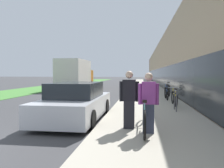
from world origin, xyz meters
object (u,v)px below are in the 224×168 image
person_bystander (129,100)px  cruiser_bike_middle (166,93)px  moving_truck (75,75)px  cruiser_bike_farthest (168,90)px  parked_sedan_curbside (76,103)px  person_rider (148,103)px  cruiser_bike_nearest (174,98)px  tandem_bicycle (144,116)px  bike_rack_hoop (176,98)px

person_bystander → cruiser_bike_middle: size_ratio=0.90×
moving_truck → cruiser_bike_farthest: bearing=-38.6°
cruiser_bike_middle → parked_sedan_curbside: 6.70m
person_rider → cruiser_bike_nearest: size_ratio=0.87×
tandem_bicycle → parked_sedan_curbside: size_ratio=0.61×
cruiser_bike_middle → moving_truck: 12.47m
cruiser_bike_nearest → moving_truck: bearing=126.0°
cruiser_bike_farthest → moving_truck: (-8.74, 6.98, 0.99)m
cruiser_bike_nearest → parked_sedan_curbside: bearing=-142.0°
bike_rack_hoop → cruiser_bike_farthest: cruiser_bike_farthest is taller
cruiser_bike_middle → cruiser_bike_nearest: bearing=-87.7°
cruiser_bike_nearest → person_bystander: bearing=-112.3°
person_bystander → bike_rack_hoop: (1.73, 3.17, -0.29)m
bike_rack_hoop → cruiser_bike_farthest: bearing=86.0°
bike_rack_hoop → cruiser_bike_nearest: cruiser_bike_nearest is taller
cruiser_bike_middle → cruiser_bike_farthest: (0.36, 2.21, 0.02)m
person_rider → moving_truck: size_ratio=0.23×
parked_sedan_curbside → cruiser_bike_nearest: bearing=38.0°
person_rider → cruiser_bike_farthest: size_ratio=0.87×
bike_rack_hoop → person_rider: bearing=-108.8°
bike_rack_hoop → cruiser_bike_farthest: size_ratio=0.48×
cruiser_bike_middle → person_bystander: bearing=-104.2°
moving_truck → cruiser_bike_nearest: bearing=-54.0°
bike_rack_hoop → cruiser_bike_middle: bearing=89.0°
person_rider → cruiser_bike_nearest: bearing=74.6°
bike_rack_hoop → parked_sedan_curbside: (-3.73, -1.58, -0.04)m
cruiser_bike_nearest → cruiser_bike_middle: cruiser_bike_middle is taller
cruiser_bike_farthest → bike_rack_hoop: bearing=-94.0°
cruiser_bike_middle → cruiser_bike_farthest: size_ratio=1.00×
parked_sedan_curbside → moving_truck: 15.42m
cruiser_bike_farthest → moving_truck: 11.22m
tandem_bicycle → cruiser_bike_middle: size_ratio=1.51×
cruiser_bike_farthest → parked_sedan_curbside: parked_sedan_curbside is taller
person_rider → cruiser_bike_farthest: bearing=80.4°
person_bystander → parked_sedan_curbside: bearing=141.6°
person_bystander → moving_truck: bearing=112.0°
cruiser_bike_middle → tandem_bicycle: bearing=-101.0°
tandem_bicycle → bike_rack_hoop: (1.32, 3.21, 0.14)m
person_bystander → parked_sedan_curbside: size_ratio=0.36×
person_rider → person_bystander: 0.65m
cruiser_bike_farthest → parked_sedan_curbside: 8.77m
tandem_bicycle → cruiser_bike_middle: bearing=79.0°
cruiser_bike_nearest → cruiser_bike_farthest: (0.26, 4.68, 0.05)m
cruiser_bike_farthest → tandem_bicycle: bearing=-100.6°
tandem_bicycle → cruiser_bike_nearest: size_ratio=1.51×
bike_rack_hoop → moving_truck: bearing=122.3°
cruiser_bike_nearest → moving_truck: moving_truck is taller
person_bystander → cruiser_bike_farthest: person_bystander is taller
person_bystander → cruiser_bike_farthest: (2.16, 9.31, -0.39)m
tandem_bicycle → parked_sedan_curbside: bearing=145.9°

